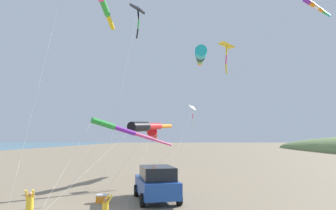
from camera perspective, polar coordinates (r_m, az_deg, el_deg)
parked_car at (r=16.84m, az=-2.21°, el=-14.56°), size 2.80×4.60×1.85m
cooler_box at (r=16.80m, az=-12.35°, el=-16.99°), size 0.62×0.42×0.42m
person_child_grey_jacket at (r=13.29m, az=-24.80°, el=-16.96°), size 0.40×0.48×1.40m
person_bystander_far at (r=12.21m, az=-11.78°, el=-18.93°), size 0.43×0.42×1.20m
kite_windsock_checkered_midright at (r=24.16m, az=-3.99°, el=-4.09°), size 5.42×17.64×4.73m
kite_windsock_green_low_center at (r=27.00m, az=-2.85°, el=-5.56°), size 0.99×15.70×4.45m
kite_windsock_magenta_far_left at (r=20.14m, az=-8.55°, el=-4.70°), size 5.52×10.17×4.68m
kite_windsock_blue_topmost at (r=25.82m, az=26.00°, el=16.56°), size 14.84×6.29×13.58m
kite_delta_orange_high_right at (r=22.62m, az=-5.64°, el=17.61°), size 2.10×6.12×12.99m
kite_delta_teal_far_right at (r=24.10m, az=4.81°, el=-0.59°), size 2.89×6.67×6.10m
kite_delta_rainbow_low_near at (r=23.38m, az=11.15°, el=11.06°), size 5.26×7.08×10.68m
kite_windsock_long_streamer_right at (r=21.37m, az=6.20°, el=9.33°), size 6.20×7.81×9.52m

